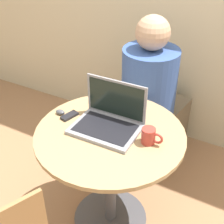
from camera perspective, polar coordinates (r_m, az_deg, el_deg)
name	(u,v)px	position (r m, az deg, el deg)	size (l,w,h in m)	color
ground_plane	(110,218)	(2.24, -0.30, -18.79)	(12.00, 12.00, 0.00)	#9E704C
round_table	(110,159)	(1.84, -0.35, -8.53)	(0.83, 0.83, 0.73)	#4C4C51
laptop	(109,119)	(1.73, -0.56, -1.32)	(0.37, 0.27, 0.25)	gray
cell_phone	(70,116)	(1.85, -7.77, -0.69)	(0.07, 0.11, 0.02)	black
computer_mouse	(60,112)	(1.88, -9.44, -0.01)	(0.06, 0.04, 0.03)	#4C4C51
coffee_cup	(149,136)	(1.63, 6.83, -4.38)	(0.12, 0.07, 0.09)	#B2382D
person_seated	(152,106)	(2.39, 7.28, 1.02)	(0.44, 0.62, 1.21)	brown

